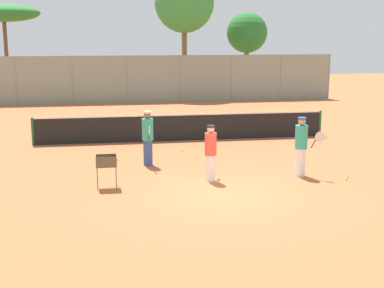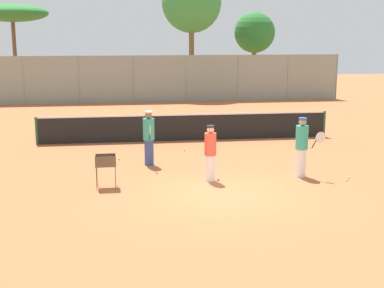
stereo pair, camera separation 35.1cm
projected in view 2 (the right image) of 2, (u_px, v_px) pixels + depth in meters
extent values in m
plane|color=#B26038|center=(221.00, 194.00, 14.20)|extent=(80.00, 80.00, 0.00)
cylinder|color=#26592D|center=(36.00, 131.00, 20.41)|extent=(0.10, 0.10, 1.07)
cylinder|color=#26592D|center=(324.00, 124.00, 21.99)|extent=(0.10, 0.10, 1.07)
cube|color=black|center=(186.00, 128.00, 21.21)|extent=(11.51, 0.01, 1.01)
cube|color=white|center=(186.00, 115.00, 21.10)|extent=(11.51, 0.02, 0.06)
cylinder|color=gray|center=(23.00, 80.00, 31.81)|extent=(0.08, 0.08, 2.88)
cylinder|color=gray|center=(79.00, 80.00, 32.26)|extent=(0.08, 0.08, 2.88)
cylinder|color=gray|center=(134.00, 79.00, 32.70)|extent=(0.08, 0.08, 2.88)
cylinder|color=gray|center=(186.00, 79.00, 33.15)|extent=(0.08, 0.08, 2.88)
cylinder|color=gray|center=(238.00, 78.00, 33.60)|extent=(0.08, 0.08, 2.88)
cylinder|color=gray|center=(288.00, 77.00, 34.04)|extent=(0.08, 0.08, 2.88)
cylinder|color=gray|center=(337.00, 77.00, 34.49)|extent=(0.08, 0.08, 2.88)
cube|color=gray|center=(160.00, 79.00, 32.93)|extent=(22.86, 0.01, 2.88)
cylinder|color=brown|center=(192.00, 59.00, 35.71)|extent=(0.35, 0.35, 4.99)
sphere|color=#388E42|center=(191.00, 3.00, 34.96)|extent=(3.91, 3.91, 3.91)
cylinder|color=brown|center=(254.00, 69.00, 38.21)|extent=(0.34, 0.34, 3.39)
sphere|color=#28722D|center=(255.00, 32.00, 37.69)|extent=(2.86, 2.86, 2.86)
cylinder|color=brown|center=(15.00, 59.00, 36.19)|extent=(0.26, 0.26, 4.94)
ellipsoid|color=#28722D|center=(12.00, 13.00, 35.57)|extent=(4.74, 4.74, 1.18)
cylinder|color=white|center=(301.00, 163.00, 15.88)|extent=(0.30, 0.30, 0.84)
cylinder|color=teal|center=(302.00, 137.00, 15.72)|extent=(0.37, 0.37, 0.70)
sphere|color=tan|center=(303.00, 122.00, 15.63)|extent=(0.23, 0.23, 0.23)
cylinder|color=#2659B2|center=(303.00, 119.00, 15.61)|extent=(0.24, 0.24, 0.06)
cylinder|color=black|center=(314.00, 144.00, 15.60)|extent=(0.14, 0.11, 0.27)
ellipsoid|color=silver|center=(321.00, 137.00, 15.48)|extent=(0.35, 0.25, 0.43)
cylinder|color=#334C8C|center=(149.00, 152.00, 17.28)|extent=(0.29, 0.29, 0.83)
cylinder|color=teal|center=(149.00, 129.00, 17.12)|extent=(0.36, 0.36, 0.69)
sphere|color=#8C6647|center=(148.00, 115.00, 17.03)|extent=(0.23, 0.23, 0.23)
cylinder|color=white|center=(148.00, 112.00, 17.01)|extent=(0.24, 0.24, 0.06)
cylinder|color=black|center=(150.00, 137.00, 16.81)|extent=(0.03, 0.15, 0.27)
ellipsoid|color=silver|center=(150.00, 131.00, 16.59)|extent=(0.04, 0.40, 0.43)
cylinder|color=white|center=(210.00, 168.00, 15.40)|extent=(0.27, 0.27, 0.77)
cylinder|color=#E54C38|center=(210.00, 144.00, 15.26)|extent=(0.34, 0.34, 0.64)
sphere|color=#DBB28C|center=(210.00, 129.00, 15.18)|extent=(0.21, 0.21, 0.21)
cylinder|color=black|center=(210.00, 126.00, 15.16)|extent=(0.22, 0.22, 0.05)
cylinder|color=black|center=(211.00, 147.00, 15.63)|extent=(0.06, 0.15, 0.27)
ellipsoid|color=silver|center=(211.00, 138.00, 15.76)|extent=(0.12, 0.39, 0.43)
cylinder|color=brown|center=(97.00, 179.00, 14.55)|extent=(0.02, 0.02, 0.62)
cylinder|color=brown|center=(115.00, 178.00, 14.62)|extent=(0.02, 0.02, 0.62)
cylinder|color=brown|center=(97.00, 175.00, 14.90)|extent=(0.02, 0.02, 0.62)
cylinder|color=brown|center=(115.00, 175.00, 14.97)|extent=(0.02, 0.02, 0.62)
cube|color=brown|center=(106.00, 165.00, 14.70)|extent=(0.55, 0.40, 0.01)
cube|color=brown|center=(105.00, 162.00, 14.47)|extent=(0.55, 0.01, 0.30)
cube|color=brown|center=(106.00, 159.00, 14.86)|extent=(0.55, 0.01, 0.30)
cube|color=brown|center=(95.00, 161.00, 14.63)|extent=(0.01, 0.40, 0.30)
cube|color=brown|center=(116.00, 160.00, 14.70)|extent=(0.01, 0.40, 0.30)
sphere|color=#D1E54C|center=(98.00, 165.00, 14.59)|extent=(0.07, 0.07, 0.07)
sphere|color=#D1E54C|center=(98.00, 161.00, 14.80)|extent=(0.07, 0.07, 0.07)
sphere|color=#D1E54C|center=(111.00, 162.00, 14.73)|extent=(0.07, 0.07, 0.07)
sphere|color=#D1E54C|center=(97.00, 162.00, 14.74)|extent=(0.07, 0.07, 0.07)
sphere|color=#D1E54C|center=(108.00, 163.00, 14.59)|extent=(0.07, 0.07, 0.07)
sphere|color=#D1E54C|center=(107.00, 165.00, 14.57)|extent=(0.07, 0.07, 0.07)
sphere|color=#D1E54C|center=(106.00, 162.00, 14.66)|extent=(0.07, 0.07, 0.07)
sphere|color=#D1E54C|center=(106.00, 162.00, 14.66)|extent=(0.07, 0.07, 0.07)
sphere|color=#D1E54C|center=(107.00, 163.00, 14.58)|extent=(0.07, 0.07, 0.07)
sphere|color=#D1E54C|center=(349.00, 178.00, 15.70)|extent=(0.07, 0.07, 0.07)
sphere|color=#D1E54C|center=(347.00, 180.00, 15.45)|extent=(0.07, 0.07, 0.07)
sphere|color=#D1E54C|center=(119.00, 159.00, 18.01)|extent=(0.07, 0.07, 0.07)
sphere|color=#D1E54C|center=(184.00, 150.00, 19.41)|extent=(0.07, 0.07, 0.07)
cube|color=#3F4C8C|center=(110.00, 91.00, 35.51)|extent=(4.20, 1.70, 0.90)
cube|color=#33383D|center=(107.00, 79.00, 35.32)|extent=(2.20, 1.50, 0.70)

